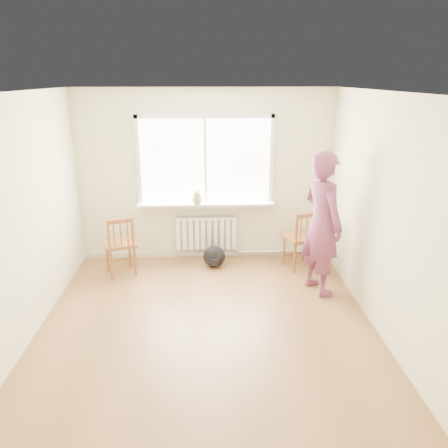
{
  "coord_description": "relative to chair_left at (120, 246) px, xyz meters",
  "views": [
    {
      "loc": [
        0.02,
        -4.51,
        2.85
      ],
      "look_at": [
        0.25,
        1.2,
        0.91
      ],
      "focal_mm": 35.0,
      "sensor_mm": 36.0,
      "label": 1
    }
  ],
  "objects": [
    {
      "name": "ceiling",
      "position": [
        1.27,
        -1.56,
        2.23
      ],
      "size": [
        4.5,
        4.5,
        0.0
      ],
      "primitive_type": "plane",
      "rotation": [
        3.14,
        0.0,
        0.0
      ],
      "color": "white",
      "rests_on": "back_wall"
    },
    {
      "name": "windowsill",
      "position": [
        1.27,
        0.58,
        0.46
      ],
      "size": [
        2.15,
        0.22,
        0.04
      ],
      "primitive_type": "cube",
      "color": "white",
      "rests_on": "back_wall"
    },
    {
      "name": "back_wall",
      "position": [
        1.27,
        0.69,
        0.88
      ],
      "size": [
        4.0,
        0.01,
        2.7
      ],
      "primitive_type": "cube",
      "color": "beige",
      "rests_on": "ground"
    },
    {
      "name": "floor",
      "position": [
        1.27,
        -1.56,
        -0.47
      ],
      "size": [
        4.5,
        4.5,
        0.0
      ],
      "primitive_type": "plane",
      "color": "#8D5F3A",
      "rests_on": "ground"
    },
    {
      "name": "chair_left",
      "position": [
        0.0,
        0.0,
        0.0
      ],
      "size": [
        0.58,
        0.57,
        0.92
      ],
      "rotation": [
        0.0,
        0.0,
        3.51
      ],
      "color": "brown",
      "rests_on": "floor"
    },
    {
      "name": "backpack",
      "position": [
        1.39,
        0.25,
        -0.29
      ],
      "size": [
        0.35,
        0.26,
        0.35
      ],
      "primitive_type": "ellipsoid",
      "rotation": [
        0.0,
        0.0,
        0.01
      ],
      "color": "black",
      "rests_on": "floor"
    },
    {
      "name": "cat",
      "position": [
        1.14,
        0.5,
        0.6
      ],
      "size": [
        0.19,
        0.42,
        0.28
      ],
      "rotation": [
        0.0,
        0.0,
        0.02
      ],
      "color": "beige",
      "rests_on": "windowsill"
    },
    {
      "name": "window",
      "position": [
        1.27,
        0.67,
        1.2
      ],
      "size": [
        2.12,
        0.05,
        1.42
      ],
      "color": "white",
      "rests_on": "back_wall"
    },
    {
      "name": "heating_pipe",
      "position": [
        2.52,
        0.63,
        -0.39
      ],
      "size": [
        1.4,
        0.04,
        0.04
      ],
      "primitive_type": "cylinder",
      "rotation": [
        0.0,
        1.57,
        0.0
      ],
      "color": "silver",
      "rests_on": "back_wall"
    },
    {
      "name": "chair_right",
      "position": [
        2.74,
        0.12,
        0.01
      ],
      "size": [
        0.57,
        0.56,
        0.94
      ],
      "rotation": [
        0.0,
        0.0,
        3.44
      ],
      "color": "brown",
      "rests_on": "floor"
    },
    {
      "name": "person",
      "position": [
        2.82,
        -0.61,
        0.51
      ],
      "size": [
        0.7,
        0.84,
        1.96
      ],
      "primitive_type": "imported",
      "rotation": [
        0.0,
        0.0,
        1.96
      ],
      "color": "#C04140",
      "rests_on": "floor"
    },
    {
      "name": "radiator",
      "position": [
        1.27,
        0.6,
        -0.03
      ],
      "size": [
        1.0,
        0.12,
        0.55
      ],
      "color": "white",
      "rests_on": "back_wall"
    },
    {
      "name": "baseboard",
      "position": [
        1.27,
        0.68,
        -0.43
      ],
      "size": [
        4.0,
        0.03,
        0.08
      ],
      "primitive_type": "cube",
      "color": "beige",
      "rests_on": "ground"
    }
  ]
}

